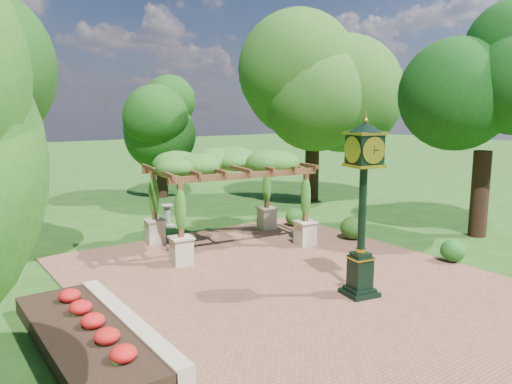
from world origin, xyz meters
TOP-DOWN VIEW (x-y plane):
  - ground at (0.00, 0.00)m, footprint 120.00×120.00m
  - brick_plaza at (0.00, 1.00)m, footprint 10.00×12.00m
  - border_wall at (-4.60, 0.50)m, footprint 0.35×5.00m
  - flower_bed at (-5.50, 0.50)m, footprint 1.50×5.00m
  - pedestal_clock at (0.75, -0.78)m, footprint 0.98×0.98m
  - pergola at (0.63, 4.89)m, footprint 5.33×3.72m
  - sundial at (0.08, 8.47)m, footprint 0.59×0.59m
  - shrub_front at (4.99, -0.53)m, footprint 0.80×0.80m
  - shrub_mid at (4.46, 2.98)m, footprint 0.96×0.96m
  - shrub_back at (4.10, 5.64)m, footprint 0.92×0.92m
  - tree_north at (2.71, 14.55)m, footprint 3.26×3.26m
  - tree_east_far at (8.29, 9.41)m, footprint 5.01×5.01m
  - tree_east_near at (8.50, 0.79)m, footprint 3.98×3.98m

SIDE VIEW (x-z plane):
  - ground at x=0.00m, z-range 0.00..0.00m
  - brick_plaza at x=0.00m, z-range 0.00..0.04m
  - flower_bed at x=-5.50m, z-range 0.00..0.36m
  - border_wall at x=-4.60m, z-range 0.00..0.40m
  - shrub_front at x=4.99m, z-range 0.04..0.69m
  - sundial at x=0.08m, z-range -0.05..0.82m
  - shrub_back at x=4.10m, z-range 0.04..0.72m
  - shrub_mid at x=4.46m, z-range 0.04..0.83m
  - pedestal_clock at x=0.75m, z-range 0.42..4.69m
  - pergola at x=0.63m, z-range 1.01..4.14m
  - tree_north at x=2.71m, z-range 1.08..6.91m
  - tree_east_near at x=8.50m, z-range 1.47..9.34m
  - tree_east_far at x=8.29m, z-range 1.71..10.81m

